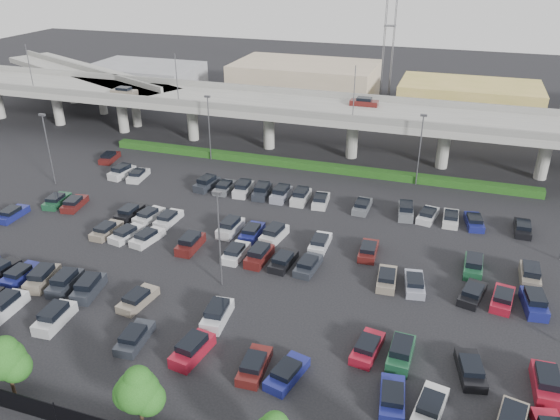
{
  "coord_description": "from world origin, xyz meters",
  "views": [
    {
      "loc": [
        20.08,
        -49.95,
        31.0
      ],
      "look_at": [
        1.49,
        6.19,
        2.0
      ],
      "focal_mm": 35.0,
      "sensor_mm": 36.0,
      "label": 1
    }
  ],
  "objects": [
    {
      "name": "on_ramp",
      "position": [
        -52.1,
        43.05,
        6.86
      ],
      "size": [
        50.93,
        30.13,
        8.8
      ],
      "color": "gray",
      "rests_on": "ground"
    },
    {
      "name": "tree_row",
      "position": [
        0.7,
        -26.53,
        3.52
      ],
      "size": [
        65.07,
        3.66,
        5.94
      ],
      "color": "#332316",
      "rests_on": "ground"
    },
    {
      "name": "parked_cars",
      "position": [
        0.09,
        -2.95,
        0.63
      ],
      "size": [
        63.1,
        41.67,
        1.67
      ],
      "color": "silver",
      "rests_on": "ground"
    },
    {
      "name": "light_poles",
      "position": [
        -4.13,
        2.0,
        6.24
      ],
      "size": [
        66.9,
        48.38,
        10.3
      ],
      "color": "#505055",
      "rests_on": "ground"
    },
    {
      "name": "distant_buildings",
      "position": [
        12.38,
        61.81,
        3.74
      ],
      "size": [
        138.0,
        24.0,
        9.0
      ],
      "color": "gray",
      "rests_on": "ground"
    },
    {
      "name": "ground",
      "position": [
        0.0,
        0.0,
        0.0
      ],
      "size": [
        280.0,
        280.0,
        0.0
      ],
      "primitive_type": "plane",
      "color": "black"
    },
    {
      "name": "comm_tower",
      "position": [
        4.0,
        74.0,
        15.61
      ],
      "size": [
        2.4,
        2.4,
        30.0
      ],
      "color": "#505055",
      "rests_on": "ground"
    },
    {
      "name": "overpass",
      "position": [
        -0.18,
        31.99,
        6.97
      ],
      "size": [
        150.0,
        13.0,
        15.8
      ],
      "color": "gray",
      "rests_on": "ground"
    },
    {
      "name": "hedge",
      "position": [
        0.0,
        25.0,
        0.55
      ],
      "size": [
        66.0,
        1.6,
        1.1
      ],
      "primitive_type": "cube",
      "color": "#163710",
      "rests_on": "ground"
    }
  ]
}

